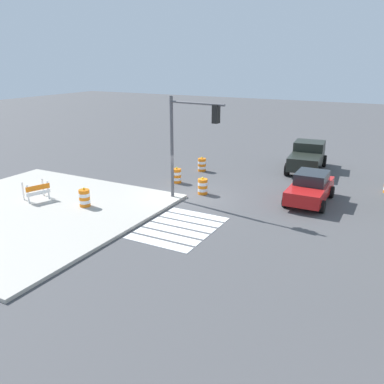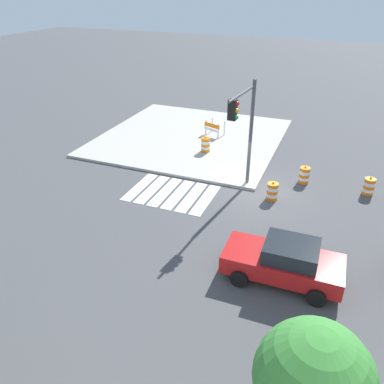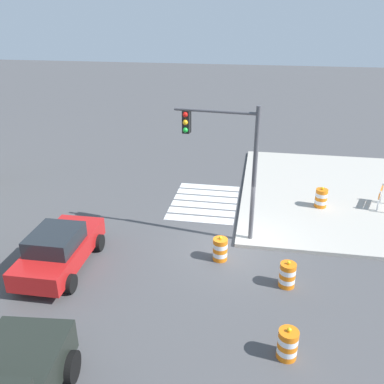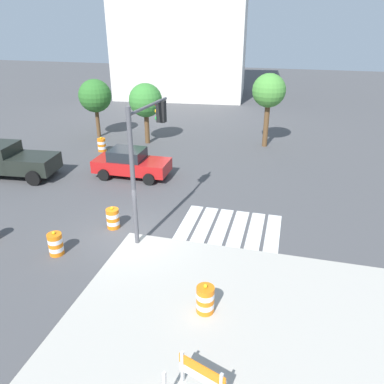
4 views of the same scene
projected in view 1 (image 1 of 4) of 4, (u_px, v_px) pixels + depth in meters
ground_plane at (187, 197)px, 23.03m from camera, size 120.00×120.00×0.00m
sidewalk_corner at (27, 211)px, 20.69m from camera, size 12.00×12.00×0.15m
crosswalk_stripes at (179, 228)px, 18.87m from camera, size 4.35×3.20×0.02m
sports_car at (310, 188)px, 22.08m from camera, size 4.32×2.19×1.63m
pickup_truck at (308, 156)px, 28.52m from camera, size 5.32×2.75×1.92m
traffic_barrel_near_corner at (177, 176)px, 25.64m from camera, size 0.56×0.56×1.02m
traffic_barrel_crosswalk_end at (203, 186)px, 23.48m from camera, size 0.56×0.56×1.02m
traffic_barrel_median_far at (202, 165)px, 28.32m from camera, size 0.56×0.56×1.02m
traffic_barrel_on_sidewalk at (85, 198)px, 21.08m from camera, size 0.56×0.56×1.02m
construction_barricade at (37, 190)px, 21.95m from camera, size 1.42×1.15×1.00m
traffic_light_pole at (189, 131)px, 20.99m from camera, size 0.55×3.28×5.50m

